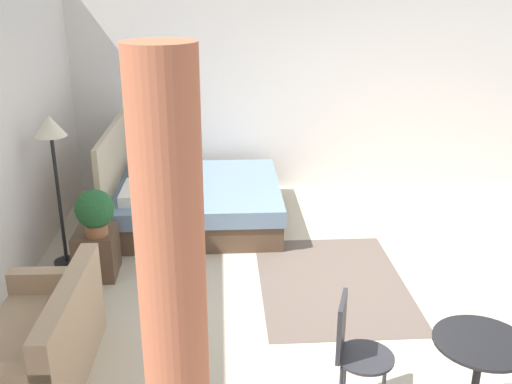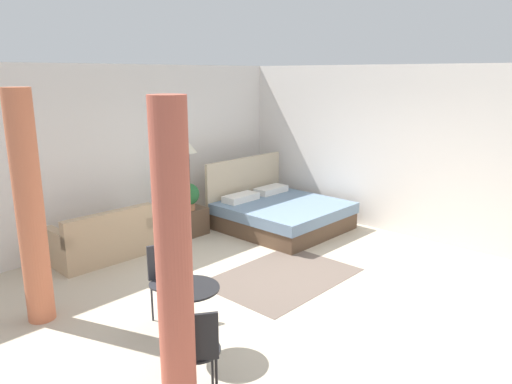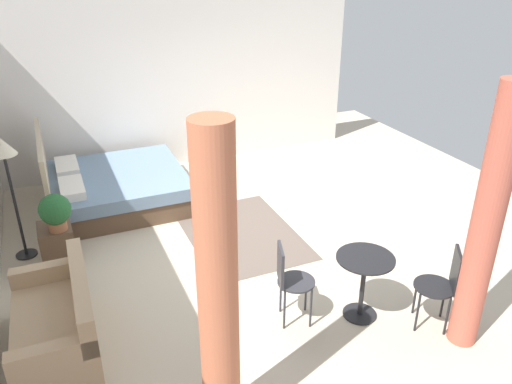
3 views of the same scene
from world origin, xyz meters
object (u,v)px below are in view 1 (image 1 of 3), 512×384
(couch, at_px, (39,349))
(balcony_table, at_px, (477,371))
(potted_plant, at_px, (95,211))
(cafe_chair_near_couch, at_px, (354,347))
(nightstand, at_px, (97,253))
(floor_lamp, at_px, (52,141))
(bed, at_px, (191,200))

(couch, height_order, balcony_table, couch)
(potted_plant, height_order, cafe_chair_near_couch, potted_plant)
(nightstand, distance_m, floor_lamp, 1.19)
(couch, distance_m, potted_plant, 1.63)
(balcony_table, height_order, cafe_chair_near_couch, cafe_chair_near_couch)
(bed, xyz_separation_m, nightstand, (-1.32, 0.89, -0.04))
(nightstand, bearing_deg, cafe_chair_near_couch, -135.60)
(balcony_table, xyz_separation_m, cafe_chair_near_couch, (0.24, 0.74, 0.04))
(nightstand, relative_size, balcony_table, 0.66)
(couch, xyz_separation_m, cafe_chair_near_couch, (-0.49, -2.20, 0.26))
(bed, relative_size, cafe_chair_near_couch, 2.25)
(cafe_chair_near_couch, bearing_deg, balcony_table, -107.93)
(couch, height_order, potted_plant, potted_plant)
(couch, bearing_deg, nightstand, -3.26)
(couch, xyz_separation_m, nightstand, (1.66, -0.09, -0.04))
(balcony_table, distance_m, cafe_chair_near_couch, 0.78)
(bed, xyz_separation_m, potted_plant, (-1.42, 0.84, 0.45))
(bed, relative_size, balcony_table, 2.77)
(bed, bearing_deg, potted_plant, 149.30)
(floor_lamp, relative_size, balcony_table, 2.18)
(balcony_table, bearing_deg, bed, 27.81)
(nightstand, bearing_deg, balcony_table, -130.02)
(balcony_table, bearing_deg, cafe_chair_near_couch, 72.07)
(couch, height_order, floor_lamp, floor_lamp)
(couch, bearing_deg, floor_lamp, 8.48)
(nightstand, xyz_separation_m, cafe_chair_near_couch, (-2.15, -2.11, 0.31))
(bed, height_order, nightstand, bed)
(potted_plant, bearing_deg, nightstand, 25.44)
(potted_plant, relative_size, cafe_chair_near_couch, 0.52)
(balcony_table, bearing_deg, couch, 76.09)
(floor_lamp, bearing_deg, cafe_chair_near_couch, -134.30)
(nightstand, distance_m, balcony_table, 3.73)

